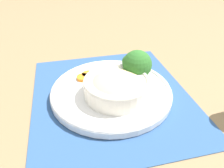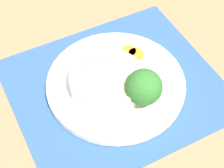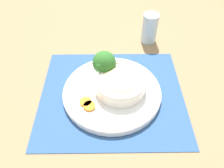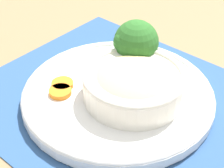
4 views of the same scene
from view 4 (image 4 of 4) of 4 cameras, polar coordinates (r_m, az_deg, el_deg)
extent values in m
plane|color=#8C704C|center=(0.62, 0.89, -2.70)|extent=(4.00, 4.00, 0.00)
cube|color=#2D5184|center=(0.62, 0.89, -2.56)|extent=(0.43, 0.48, 0.00)
cylinder|color=white|center=(0.61, 0.90, -1.84)|extent=(0.31, 0.31, 0.02)
torus|color=white|center=(0.61, 0.91, -1.25)|extent=(0.31, 0.31, 0.01)
cylinder|color=silver|center=(0.59, 3.33, -0.36)|extent=(0.16, 0.16, 0.04)
torus|color=silver|center=(0.57, 3.40, 1.30)|extent=(0.16, 0.16, 0.01)
ellipsoid|color=beige|center=(0.58, 3.36, 0.46)|extent=(0.13, 0.13, 0.05)
cylinder|color=#84AD5B|center=(0.66, 3.56, 3.43)|extent=(0.03, 0.03, 0.02)
sphere|color=#2D6B28|center=(0.64, 3.70, 6.38)|extent=(0.08, 0.08, 0.08)
sphere|color=#2D6B28|center=(0.63, 1.76, 6.45)|extent=(0.03, 0.03, 0.03)
sphere|color=#2D6B28|center=(0.65, 5.37, 7.03)|extent=(0.03, 0.03, 0.03)
cylinder|color=orange|center=(0.62, -7.57, -0.04)|extent=(0.04, 0.04, 0.01)
cylinder|color=orange|center=(0.61, -7.88, -1.18)|extent=(0.04, 0.04, 0.01)
camera|label=1|loc=(0.30, 68.29, 3.68)|focal=35.00mm
camera|label=2|loc=(0.87, 54.07, 44.66)|focal=60.00mm
camera|label=3|loc=(0.35, -86.01, 34.29)|focal=35.00mm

